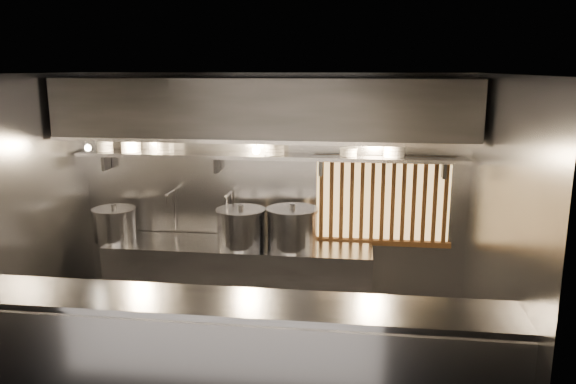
% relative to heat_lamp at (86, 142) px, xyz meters
% --- Properties ---
extents(floor, '(4.50, 4.50, 0.00)m').
position_rel_heat_lamp_xyz_m(floor, '(1.90, -0.85, -2.07)').
color(floor, black).
rests_on(floor, ground).
extents(ceiling, '(4.50, 4.50, 0.00)m').
position_rel_heat_lamp_xyz_m(ceiling, '(1.90, -0.85, 0.73)').
color(ceiling, black).
rests_on(ceiling, wall_back).
extents(wall_back, '(4.50, 0.00, 4.50)m').
position_rel_heat_lamp_xyz_m(wall_back, '(1.90, 0.65, -0.67)').
color(wall_back, gray).
rests_on(wall_back, floor).
extents(wall_left, '(0.00, 3.00, 3.00)m').
position_rel_heat_lamp_xyz_m(wall_left, '(-0.35, -0.85, -0.67)').
color(wall_left, gray).
rests_on(wall_left, floor).
extents(wall_right, '(0.00, 3.00, 3.00)m').
position_rel_heat_lamp_xyz_m(wall_right, '(4.15, -0.85, -0.67)').
color(wall_right, gray).
rests_on(wall_right, floor).
extents(serving_counter, '(4.50, 0.56, 1.13)m').
position_rel_heat_lamp_xyz_m(serving_counter, '(1.90, -1.81, -1.50)').
color(serving_counter, '#98989D').
rests_on(serving_counter, floor).
extents(cooking_bench, '(3.00, 0.70, 0.90)m').
position_rel_heat_lamp_xyz_m(cooking_bench, '(1.60, 0.28, -1.62)').
color(cooking_bench, '#98989D').
rests_on(cooking_bench, floor).
extents(bowl_shelf, '(4.40, 0.34, 0.04)m').
position_rel_heat_lamp_xyz_m(bowl_shelf, '(1.90, 0.47, -0.19)').
color(bowl_shelf, '#98989D').
rests_on(bowl_shelf, wall_back).
extents(exhaust_hood, '(4.40, 0.81, 0.65)m').
position_rel_heat_lamp_xyz_m(exhaust_hood, '(1.90, 0.25, 0.36)').
color(exhaust_hood, '#2D2D30').
rests_on(exhaust_hood, ceiling).
extents(wood_screen, '(1.56, 0.09, 1.04)m').
position_rel_heat_lamp_xyz_m(wood_screen, '(3.20, 0.60, -0.69)').
color(wood_screen, '#ECBA6A').
rests_on(wood_screen, wall_back).
extents(faucet_left, '(0.04, 0.30, 0.50)m').
position_rel_heat_lamp_xyz_m(faucet_left, '(0.75, 0.52, -0.76)').
color(faucet_left, silver).
rests_on(faucet_left, wall_back).
extents(faucet_right, '(0.04, 0.30, 0.50)m').
position_rel_heat_lamp_xyz_m(faucet_right, '(1.45, 0.52, -0.76)').
color(faucet_right, silver).
rests_on(faucet_right, wall_back).
extents(heat_lamp, '(0.25, 0.35, 0.20)m').
position_rel_heat_lamp_xyz_m(heat_lamp, '(0.00, 0.00, 0.00)').
color(heat_lamp, '#98989D').
rests_on(heat_lamp, exhaust_hood).
extents(pendant_bulb, '(0.09, 0.09, 0.19)m').
position_rel_heat_lamp_xyz_m(pendant_bulb, '(1.80, 0.35, -0.11)').
color(pendant_bulb, '#2D2D30').
rests_on(pendant_bulb, exhaust_hood).
extents(stock_pot_left, '(0.56, 0.56, 0.42)m').
position_rel_heat_lamp_xyz_m(stock_pot_left, '(0.15, 0.25, -0.98)').
color(stock_pot_left, '#98989D').
rests_on(stock_pot_left, cooking_bench).
extents(stock_pot_mid, '(0.61, 0.61, 0.46)m').
position_rel_heat_lamp_xyz_m(stock_pot_mid, '(1.63, 0.24, -0.96)').
color(stock_pot_mid, '#98989D').
rests_on(stock_pot_mid, cooking_bench).
extents(stock_pot_right, '(0.71, 0.71, 0.49)m').
position_rel_heat_lamp_xyz_m(stock_pot_right, '(2.21, 0.25, -0.94)').
color(stock_pot_right, '#98989D').
rests_on(stock_pot_right, cooking_bench).
extents(bowl_stack_0, '(0.20, 0.20, 0.13)m').
position_rel_heat_lamp_xyz_m(bowl_stack_0, '(-0.01, 0.47, -0.10)').
color(bowl_stack_0, white).
rests_on(bowl_stack_0, bowl_shelf).
extents(bowl_stack_1, '(0.24, 0.24, 0.17)m').
position_rel_heat_lamp_xyz_m(bowl_stack_1, '(0.30, 0.47, -0.08)').
color(bowl_stack_1, white).
rests_on(bowl_stack_1, bowl_shelf).
extents(bowl_stack_2, '(0.21, 0.21, 0.17)m').
position_rel_heat_lamp_xyz_m(bowl_stack_2, '(0.72, 0.47, -0.08)').
color(bowl_stack_2, white).
rests_on(bowl_stack_2, bowl_shelf).
extents(bowl_stack_3, '(0.24, 0.24, 0.13)m').
position_rel_heat_lamp_xyz_m(bowl_stack_3, '(1.98, 0.47, -0.10)').
color(bowl_stack_3, white).
rests_on(bowl_stack_3, bowl_shelf).
extents(bowl_stack_4, '(0.20, 0.20, 0.09)m').
position_rel_heat_lamp_xyz_m(bowl_stack_4, '(2.80, 0.47, -0.12)').
color(bowl_stack_4, white).
rests_on(bowl_stack_4, bowl_shelf).
extents(bowl_stack_5, '(0.24, 0.24, 0.13)m').
position_rel_heat_lamp_xyz_m(bowl_stack_5, '(3.30, 0.47, -0.10)').
color(bowl_stack_5, white).
rests_on(bowl_stack_5, bowl_shelf).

